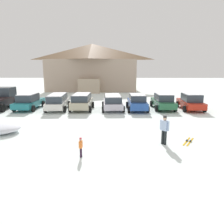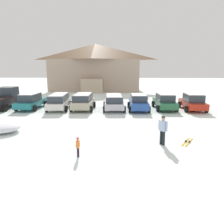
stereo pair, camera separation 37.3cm
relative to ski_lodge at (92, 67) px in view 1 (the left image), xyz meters
name	(u,v)px [view 1 (the left image)]	position (x,y,z in m)	size (l,w,h in m)	color
ground	(130,180)	(4.93, -33.73, -4.30)	(160.00, 160.00, 0.00)	white
ski_lodge	(92,67)	(0.00, 0.00, 0.00)	(16.60, 10.10, 8.48)	tan
parked_teal_hatchback	(29,101)	(-4.66, -19.20, -3.48)	(2.18, 4.79, 1.64)	#1D7780
parked_white_suv	(58,101)	(-1.59, -19.44, -3.43)	(2.34, 4.90, 1.61)	white
parked_beige_suv	(82,101)	(0.93, -19.54, -3.41)	(2.20, 4.15, 1.66)	#B5AC91
parked_silver_wagon	(113,102)	(4.08, -19.41, -3.47)	(2.40, 4.63, 1.53)	silver
parked_blue_hatchback	(137,102)	(6.56, -19.61, -3.47)	(2.10, 4.39, 1.65)	#2550A6
parked_green_coupe	(163,101)	(9.33, -18.95, -3.47)	(2.17, 4.64, 1.65)	#25643F
parked_red_sedan	(191,101)	(12.11, -19.24, -3.46)	(2.21, 4.44, 1.70)	red
pickup_truck	(1,99)	(-7.76, -18.79, -3.31)	(2.51, 5.85, 2.15)	black
skier_adult_in_blue_parka	(164,128)	(7.13, -29.63, -3.36)	(0.44, 0.50, 1.67)	black
skier_child_in_orange_jacket	(81,146)	(2.68, -31.51, -3.75)	(0.16, 0.37, 0.99)	#28162A
pair_of_skis	(188,141)	(8.69, -29.18, -4.28)	(1.06, 1.53, 0.08)	#ECAA13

